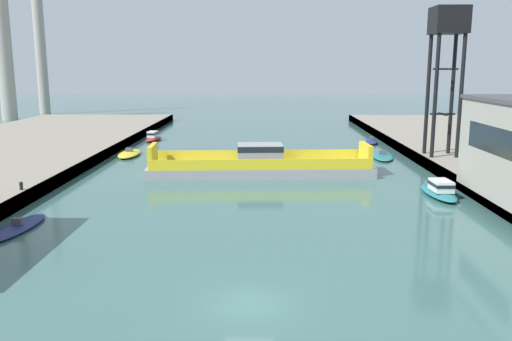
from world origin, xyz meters
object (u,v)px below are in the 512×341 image
at_px(chain_ferry, 260,165).
at_px(moored_boat_far_left, 153,137).
at_px(moored_boat_near_right, 129,154).
at_px(moored_boat_near_left, 18,227).
at_px(moored_boat_far_right, 439,190).
at_px(moored_boat_mid_right, 383,156).
at_px(smokestack_distant_a, 39,30).
at_px(moored_boat_mid_left, 371,141).
at_px(smokestack_distant_b, 2,33).
at_px(crane_tower, 448,37).

height_order(chain_ferry, moored_boat_far_left, chain_ferry).
bearing_deg(moored_boat_near_right, chain_ferry, -35.21).
distance_m(moored_boat_near_left, moored_boat_far_right, 34.73).
relative_size(moored_boat_near_left, moored_boat_far_right, 1.04).
distance_m(moored_boat_mid_right, moored_boat_far_right, 20.54).
distance_m(chain_ferry, smokestack_distant_a, 92.31).
bearing_deg(moored_boat_mid_left, moored_boat_far_left, 175.81).
distance_m(moored_boat_near_left, moored_boat_mid_left, 55.15).
xyz_separation_m(moored_boat_far_right, smokestack_distant_b, (-70.93, 68.00, 17.89)).
relative_size(moored_boat_near_left, smokestack_distant_b, 0.21).
relative_size(chain_ferry, moored_boat_mid_left, 4.66).
relative_size(smokestack_distant_a, smokestack_distant_b, 1.08).
distance_m(moored_boat_near_right, moored_boat_mid_right, 32.69).
distance_m(moored_boat_near_right, moored_boat_far_right, 39.56).
distance_m(moored_boat_mid_right, moored_boat_far_left, 35.89).
xyz_separation_m(moored_boat_near_left, moored_boat_near_right, (-0.04, 31.88, 0.09)).
bearing_deg(moored_boat_near_right, smokestack_distant_a, 120.53).
bearing_deg(smokestack_distant_b, moored_boat_near_left, -64.26).
relative_size(moored_boat_near_right, smokestack_distant_a, 0.19).
bearing_deg(smokestack_distant_a, moored_boat_mid_left, -35.24).
relative_size(moored_boat_near_right, smokestack_distant_b, 0.21).
relative_size(moored_boat_mid_right, smokestack_distant_a, 0.21).
bearing_deg(moored_boat_near_right, moored_boat_mid_right, -1.75).
bearing_deg(chain_ferry, moored_boat_far_right, -30.47).
bearing_deg(moored_boat_near_left, smokestack_distant_b, 115.74).
bearing_deg(smokestack_distant_b, moored_boat_mid_left, -25.89).
distance_m(moored_boat_near_left, smokestack_distant_b, 88.88).
bearing_deg(chain_ferry, moored_boat_near_left, -130.73).
height_order(chain_ferry, moored_boat_near_left, chain_ferry).
height_order(moored_boat_near_left, moored_boat_mid_left, moored_boat_mid_left).
relative_size(moored_boat_mid_right, moored_boat_far_right, 1.13).
bearing_deg(smokestack_distant_b, moored_boat_far_right, -43.79).
xyz_separation_m(moored_boat_near_right, moored_boat_mid_right, (32.67, -1.00, -0.07)).
height_order(moored_boat_mid_right, crane_tower, crane_tower).
bearing_deg(moored_boat_mid_right, moored_boat_mid_left, 85.09).
height_order(moored_boat_near_right, moored_boat_mid_left, moored_boat_mid_left).
bearing_deg(moored_boat_mid_right, smokestack_distant_a, 137.90).
xyz_separation_m(moored_boat_mid_left, smokestack_distant_a, (-69.77, 49.30, 19.54)).
height_order(moored_boat_far_left, smokestack_distant_a, smokestack_distant_a).
bearing_deg(smokestack_distant_b, moored_boat_far_left, -40.39).
bearing_deg(moored_boat_near_left, moored_boat_far_left, 89.83).
bearing_deg(moored_boat_mid_left, smokestack_distant_a, 144.76).
relative_size(chain_ferry, smokestack_distant_b, 0.69).
xyz_separation_m(chain_ferry, moored_boat_near_left, (-17.06, -19.81, -0.83)).
height_order(chain_ferry, moored_boat_near_right, chain_ferry).
height_order(moored_boat_near_left, moored_boat_far_left, moored_boat_far_left).
height_order(moored_boat_near_right, moored_boat_far_left, moored_boat_far_left).
relative_size(moored_boat_mid_left, crane_tower, 0.31).
relative_size(chain_ferry, moored_boat_near_right, 3.32).
bearing_deg(moored_boat_far_right, chain_ferry, 149.53).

